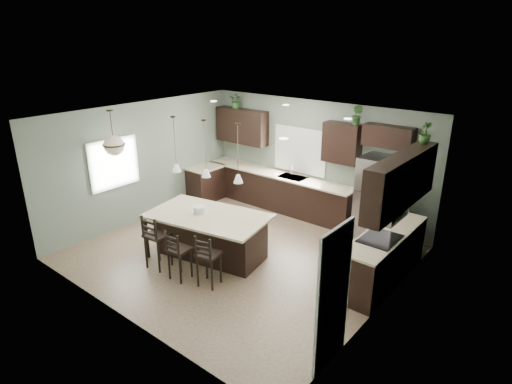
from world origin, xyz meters
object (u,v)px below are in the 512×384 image
object	(u,v)px
bar_stool_left	(158,241)
plant_back_left	(236,101)
refrigerator	(380,200)
serving_dish	(199,210)
kitchen_island	(209,236)
bar_stool_right	(209,260)
bar_stool_center	(180,255)

from	to	relation	value
bar_stool_left	plant_back_left	distance (m)	4.67
refrigerator	serving_dish	xyz separation A→B (m)	(-2.46, -2.92, 0.07)
kitchen_island	bar_stool_left	size ratio (longest dim) A/B	2.10
bar_stool_right	refrigerator	bearing A→B (deg)	53.97
bar_stool_right	plant_back_left	bearing A→B (deg)	112.10
refrigerator	bar_stool_left	bearing A→B (deg)	-126.03
serving_dish	bar_stool_left	size ratio (longest dim) A/B	0.22
plant_back_left	refrigerator	bearing A→B (deg)	-2.30
refrigerator	bar_stool_center	distance (m)	4.36
kitchen_island	bar_stool_right	xyz separation A→B (m)	(0.72, -0.72, 0.04)
bar_stool_left	plant_back_left	world-z (taller)	plant_back_left
refrigerator	bar_stool_right	size ratio (longest dim) A/B	1.83
kitchen_island	bar_stool_left	distance (m)	1.01
kitchen_island	bar_stool_left	xyz separation A→B (m)	(-0.48, -0.88, 0.09)
refrigerator	bar_stool_left	size ratio (longest dim) A/B	1.66
bar_stool_left	bar_stool_center	world-z (taller)	bar_stool_left
kitchen_island	bar_stool_center	xyz separation A→B (m)	(0.16, -0.90, 0.02)
bar_stool_left	bar_stool_right	distance (m)	1.21
bar_stool_right	plant_back_left	distance (m)	5.07
bar_stool_center	plant_back_left	distance (m)	4.95
bar_stool_center	kitchen_island	bearing A→B (deg)	96.10
bar_stool_right	bar_stool_left	bearing A→B (deg)	174.58
refrigerator	kitchen_island	distance (m)	3.70
kitchen_island	refrigerator	bearing A→B (deg)	41.23
kitchen_island	serving_dish	bearing A→B (deg)	-180.00
serving_dish	bar_stool_right	world-z (taller)	serving_dish
bar_stool_center	plant_back_left	bearing A→B (deg)	113.96
refrigerator	plant_back_left	world-z (taller)	plant_back_left
bar_stool_right	bar_stool_center	bearing A→B (deg)	-175.34
kitchen_island	bar_stool_left	bearing A→B (deg)	-129.22
kitchen_island	bar_stool_center	bearing A→B (deg)	-90.79
serving_dish	bar_stool_right	size ratio (longest dim) A/B	0.24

